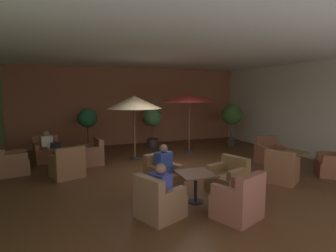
# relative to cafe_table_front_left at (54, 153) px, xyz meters

# --- Properties ---
(ground_plane) EXTENTS (10.58, 10.10, 0.02)m
(ground_plane) POSITION_rel_cafe_table_front_left_xyz_m (3.36, -1.68, -0.51)
(ground_plane) COLOR #50311C
(wall_back_brick) EXTENTS (10.58, 0.08, 3.47)m
(wall_back_brick) POSITION_rel_cafe_table_front_left_xyz_m (3.36, 3.33, 1.23)
(wall_back_brick) COLOR #A35E43
(wall_back_brick) RESTS_ON ground_plane
(wall_right_plain) EXTENTS (0.08, 10.10, 3.47)m
(wall_right_plain) POSITION_rel_cafe_table_front_left_xyz_m (8.61, -1.68, 1.23)
(wall_right_plain) COLOR silver
(wall_right_plain) RESTS_ON ground_plane
(ceiling_slab) EXTENTS (10.58, 10.10, 0.06)m
(ceiling_slab) POSITION_rel_cafe_table_front_left_xyz_m (3.36, -1.68, 3.00)
(ceiling_slab) COLOR silver
(ceiling_slab) RESTS_ON wall_back_brick
(cafe_table_front_left) EXTENTS (0.69, 0.69, 0.65)m
(cafe_table_front_left) POSITION_rel_cafe_table_front_left_xyz_m (0.00, 0.00, 0.00)
(cafe_table_front_left) COLOR black
(cafe_table_front_left) RESTS_ON ground_plane
(armchair_front_left_north) EXTENTS (0.90, 0.87, 0.82)m
(armchair_front_left_north) POSITION_rel_cafe_table_front_left_xyz_m (-1.11, -0.22, -0.19)
(armchair_front_left_north) COLOR brown
(armchair_front_left_north) RESTS_ON ground_plane
(armchair_front_left_east) EXTENTS (1.00, 0.98, 0.90)m
(armchair_front_left_east) POSITION_rel_cafe_table_front_left_xyz_m (0.37, -1.08, -0.18)
(armchair_front_left_east) COLOR #905F3E
(armchair_front_left_east) RESTS_ON ground_plane
(armchair_front_left_south) EXTENTS (0.86, 0.88, 0.87)m
(armchair_front_left_south) POSITION_rel_cafe_table_front_left_xyz_m (1.14, 0.13, -0.19)
(armchair_front_left_south) COLOR brown
(armchair_front_left_south) RESTS_ON ground_plane
(armchair_front_left_west) EXTENTS (0.96, 0.92, 0.87)m
(armchair_front_left_west) POSITION_rel_cafe_table_front_left_xyz_m (-0.25, 1.11, -0.18)
(armchair_front_left_west) COLOR brown
(armchair_front_left_west) RESTS_ON ground_plane
(cafe_table_front_right) EXTENTS (0.68, 0.68, 0.65)m
(cafe_table_front_right) POSITION_rel_cafe_table_front_left_xyz_m (6.56, -3.05, -0.01)
(cafe_table_front_right) COLOR black
(cafe_table_front_right) RESTS_ON ground_plane
(armchair_front_right_north) EXTENTS (1.00, 1.00, 0.89)m
(armchair_front_right_north) POSITION_rel_cafe_table_front_left_xyz_m (5.63, -3.62, -0.17)
(armchair_front_right_north) COLOR #905C40
(armchair_front_right_north) RESTS_ON ground_plane
(armchair_front_right_east) EXTENTS (1.08, 1.07, 0.84)m
(armchair_front_right_east) POSITION_rel_cafe_table_front_left_xyz_m (7.44, -3.72, -0.19)
(armchair_front_right_east) COLOR brown
(armchair_front_right_east) RESTS_ON ground_plane
(armchair_front_right_south) EXTENTS (0.87, 0.88, 0.91)m
(armchair_front_right_south) POSITION_rel_cafe_table_front_left_xyz_m (6.71, -1.95, -0.18)
(armchair_front_right_south) COLOR brown
(armchair_front_right_south) RESTS_ON ground_plane
(cafe_table_mid_center) EXTENTS (0.79, 0.79, 0.65)m
(cafe_table_mid_center) POSITION_rel_cafe_table_front_left_xyz_m (2.91, -3.97, 0.03)
(cafe_table_mid_center) COLOR black
(cafe_table_mid_center) RESTS_ON ground_plane
(armchair_mid_center_north) EXTENTS (0.92, 0.93, 0.86)m
(armchair_mid_center_north) POSITION_rel_cafe_table_front_left_xyz_m (2.52, -2.97, -0.19)
(armchair_mid_center_north) COLOR brown
(armchair_mid_center_north) RESTS_ON ground_plane
(armchair_mid_center_east) EXTENTS (0.99, 0.96, 0.85)m
(armchair_mid_center_east) POSITION_rel_cafe_table_front_left_xyz_m (1.92, -4.40, -0.19)
(armchair_mid_center_east) COLOR brown
(armchair_mid_center_east) RESTS_ON ground_plane
(armchair_mid_center_south) EXTENTS (0.99, 0.96, 0.90)m
(armchair_mid_center_south) POSITION_rel_cafe_table_front_left_xyz_m (3.31, -4.98, -0.17)
(armchair_mid_center_south) COLOR #905342
(armchair_mid_center_south) RESTS_ON ground_plane
(armchair_mid_center_west) EXTENTS (0.96, 0.96, 0.82)m
(armchair_mid_center_west) POSITION_rel_cafe_table_front_left_xyz_m (3.95, -3.66, -0.20)
(armchair_mid_center_west) COLOR brown
(armchair_mid_center_west) RESTS_ON ground_plane
(patio_umbrella_tall_red) EXTENTS (2.12, 2.12, 2.32)m
(patio_umbrella_tall_red) POSITION_rel_cafe_table_front_left_xyz_m (5.02, 0.74, 1.64)
(patio_umbrella_tall_red) COLOR #2D2D2D
(patio_umbrella_tall_red) RESTS_ON ground_plane
(patio_umbrella_center_beige) EXTENTS (1.95, 1.95, 2.26)m
(patio_umbrella_center_beige) POSITION_rel_cafe_table_front_left_xyz_m (2.67, 0.33, 1.52)
(patio_umbrella_center_beige) COLOR #2D2D2D
(patio_umbrella_center_beige) RESTS_ON ground_plane
(potted_tree_left_corner) EXTENTS (0.90, 0.90, 1.86)m
(potted_tree_left_corner) POSITION_rel_cafe_table_front_left_xyz_m (7.29, 1.17, 0.83)
(potted_tree_left_corner) COLOR #39332A
(potted_tree_left_corner) RESTS_ON ground_plane
(potted_tree_mid_left) EXTENTS (0.83, 0.83, 1.75)m
(potted_tree_mid_left) POSITION_rel_cafe_table_front_left_xyz_m (3.94, 2.21, 0.69)
(potted_tree_mid_left) COLOR #383233
(potted_tree_mid_left) RESTS_ON ground_plane
(potted_tree_mid_right) EXTENTS (0.75, 0.75, 1.74)m
(potted_tree_mid_right) POSITION_rel_cafe_table_front_left_xyz_m (1.23, 2.19, 0.71)
(potted_tree_mid_right) COLOR #A96644
(potted_tree_mid_right) RESTS_ON ground_plane
(patron_blue_shirt) EXTENTS (0.39, 0.46, 0.63)m
(patron_blue_shirt) POSITION_rel_cafe_table_front_left_xyz_m (1.96, -4.38, 0.19)
(patron_blue_shirt) COLOR #36429B
(patron_blue_shirt) RESTS_ON ground_plane
(patron_by_window) EXTENTS (0.45, 0.37, 0.71)m
(patron_by_window) POSITION_rel_cafe_table_front_left_xyz_m (2.53, -3.01, 0.23)
(patron_by_window) COLOR #3047A2
(patron_by_window) RESTS_ON ground_plane
(patron_with_friend) EXTENTS (0.40, 0.33, 0.64)m
(patron_with_friend) POSITION_rel_cafe_table_front_left_xyz_m (-0.24, 1.07, 0.22)
(patron_with_friend) COLOR silver
(patron_with_friend) RESTS_ON ground_plane
(iced_drink_cup) EXTENTS (0.08, 0.08, 0.11)m
(iced_drink_cup) POSITION_rel_cafe_table_front_left_xyz_m (-0.15, 0.08, 0.20)
(iced_drink_cup) COLOR white
(iced_drink_cup) RESTS_ON cafe_table_front_left
(open_laptop) EXTENTS (0.35, 0.28, 0.20)m
(open_laptop) POSITION_rel_cafe_table_front_left_xyz_m (0.08, -0.10, 0.20)
(open_laptop) COLOR #9EA0A5
(open_laptop) RESTS_ON cafe_table_front_left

